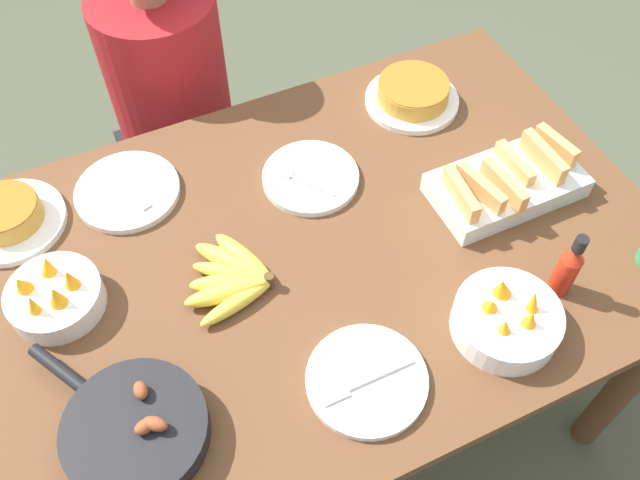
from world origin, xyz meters
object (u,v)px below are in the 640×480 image
Objects in this scene: skillet at (135,429)px; person_figure at (181,137)px; empty_plate_far_right at (367,380)px; fruit_bowl_mango at (55,296)px; fruit_bowl_citrus at (506,319)px; hot_sauce_bottle at (568,268)px; frittata_plate_center at (413,94)px; empty_plate_near_front at (127,191)px; banana_bunch at (235,277)px; empty_plate_far_left at (310,177)px; melon_tray at (507,183)px; frittata_plate_side at (8,217)px.

person_figure is (0.33, 0.92, -0.29)m from skillet.
empty_plate_far_right is 0.61m from fruit_bowl_mango.
fruit_bowl_citrus is 1.23× the size of hot_sauce_bottle.
frittata_plate_center is 0.71m from empty_plate_near_front.
person_figure is (0.40, 0.61, -0.30)m from fruit_bowl_mango.
frittata_plate_center is at bearing 28.09° from banana_bunch.
fruit_bowl_citrus is (0.18, -0.49, 0.03)m from empty_plate_far_left.
hot_sauce_bottle is at bearing 11.02° from fruit_bowl_citrus.
empty_plate_far_left is at bearing 149.85° from melon_tray.
fruit_bowl_citrus reaches higher than melon_tray.
frittata_plate_side is 0.64m from empty_plate_far_left.
melon_tray is 1.78× the size of fruit_bowl_mango.
person_figure reaches higher than melon_tray.
person_figure is at bearing -49.29° from skillet.
fruit_bowl_mango reaches higher than frittata_plate_side.
banana_bunch is 0.34m from skillet.
frittata_plate_center is at bearing -1.87° from frittata_plate_side.
skillet is 0.65m from empty_plate_far_left.
melon_tray is at bearing 55.60° from fruit_bowl_citrus.
frittata_plate_center is at bearing 54.19° from empty_plate_far_right.
empty_plate_near_front is 1.38× the size of hot_sauce_bottle.
hot_sauce_bottle reaches higher than melon_tray.
skillet reaches higher than banana_bunch.
hot_sauce_bottle reaches higher than fruit_bowl_mango.
frittata_plate_side is at bearing 146.86° from hot_sauce_bottle.
frittata_plate_side is at bearing -140.72° from person_figure.
banana_bunch is at bearing 153.79° from hot_sauce_bottle.
melon_tray is at bearing -24.89° from empty_plate_near_front.
empty_plate_near_front is 0.93m from hot_sauce_bottle.
empty_plate_near_front is at bearing 131.52° from fruit_bowl_citrus.
empty_plate_far_right is 1.09× the size of fruit_bowl_citrus.
empty_plate_near_front is at bearing 139.63° from hot_sauce_bottle.
empty_plate_far_right is 1.34× the size of hot_sauce_bottle.
melon_tray is 0.55m from empty_plate_far_right.
person_figure is (-0.50, 0.99, -0.34)m from hot_sauce_bottle.
person_figure reaches higher than frittata_plate_side.
skillet is 0.57m from frittata_plate_side.
skillet is 1.93× the size of fruit_bowl_mango.
person_figure is (-0.51, 0.40, -0.29)m from frittata_plate_center.
empty_plate_far_right is at bearing -65.28° from banana_bunch.
empty_plate_far_right is 1.22× the size of fruit_bowl_mango.
person_figure is at bearing 116.98° from hot_sauce_bottle.
empty_plate_near_front is 1.12× the size of fruit_bowl_citrus.
melon_tray is (0.62, -0.03, 0.02)m from banana_bunch.
person_figure is at bearing 56.67° from fruit_bowl_mango.
person_figure is (-0.07, 1.00, -0.27)m from empty_plate_far_right.
empty_plate_near_front is 0.84m from fruit_bowl_citrus.
melon_tray is 1.96× the size of hot_sauce_bottle.
fruit_bowl_citrus is (-0.19, -0.28, -0.00)m from melon_tray.
frittata_plate_side is 0.19× the size of person_figure.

